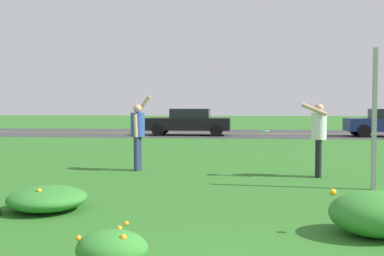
# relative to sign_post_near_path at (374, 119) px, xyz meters

# --- Properties ---
(ground_plane) EXTENTS (120.00, 120.00, 0.00)m
(ground_plane) POSITION_rel_sign_post_near_path_xyz_m (-2.35, 5.73, -1.36)
(ground_plane) COLOR #2D6B23
(highway_strip) EXTENTS (120.00, 8.61, 0.01)m
(highway_strip) POSITION_rel_sign_post_near_path_xyz_m (-2.35, 18.00, -1.35)
(highway_strip) COLOR #38383A
(highway_strip) RESTS_ON ground
(highway_center_stripe) EXTENTS (120.00, 0.16, 0.00)m
(highway_center_stripe) POSITION_rel_sign_post_near_path_xyz_m (-2.35, 18.00, -1.35)
(highway_center_stripe) COLOR yellow
(highway_center_stripe) RESTS_ON ground
(daylily_clump_front_right) EXTENTS (1.21, 1.26, 0.39)m
(daylily_clump_front_right) POSITION_rel_sign_post_near_path_xyz_m (-5.50, -2.36, -1.17)
(daylily_clump_front_right) COLOR #337F2D
(daylily_clump_front_right) RESTS_ON ground
(daylily_clump_front_center) EXTENTS (1.12, 1.03, 0.58)m
(daylily_clump_front_center) POSITION_rel_sign_post_near_path_xyz_m (-0.88, -3.29, -1.08)
(daylily_clump_front_center) COLOR #337F2D
(daylily_clump_front_center) RESTS_ON ground
(daylily_clump_mid_center) EXTENTS (0.73, 0.62, 0.41)m
(daylily_clump_mid_center) POSITION_rel_sign_post_near_path_xyz_m (-3.80, -4.76, -1.17)
(daylily_clump_mid_center) COLOR #337F2D
(daylily_clump_mid_center) RESTS_ON ground
(sign_post_near_path) EXTENTS (0.07, 0.10, 2.72)m
(sign_post_near_path) POSITION_rel_sign_post_near_path_xyz_m (0.00, 0.00, 0.00)
(sign_post_near_path) COLOR #93969B
(sign_post_near_path) RESTS_ON ground
(person_thrower_blue_shirt) EXTENTS (0.48, 0.51, 1.87)m
(person_thrower_blue_shirt) POSITION_rel_sign_post_near_path_xyz_m (-5.09, 2.15, -0.37)
(person_thrower_blue_shirt) COLOR #2D4C9E
(person_thrower_blue_shirt) RESTS_ON ground
(person_catcher_white_shirt) EXTENTS (0.59, 0.52, 1.68)m
(person_catcher_white_shirt) POSITION_rel_sign_post_near_path_xyz_m (-0.80, 1.51, -0.36)
(person_catcher_white_shirt) COLOR silver
(person_catcher_white_shirt) RESTS_ON ground
(frisbee_pale_blue) EXTENTS (0.26, 0.26, 0.07)m
(frisbee_pale_blue) POSITION_rel_sign_post_near_path_xyz_m (-2.01, 1.49, -0.33)
(frisbee_pale_blue) COLOR #ADD6E5
(car_black_center_right) EXTENTS (4.50, 2.00, 1.45)m
(car_black_center_right) POSITION_rel_sign_post_near_path_xyz_m (-5.36, 16.06, -0.62)
(car_black_center_right) COLOR black
(car_black_center_right) RESTS_ON ground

